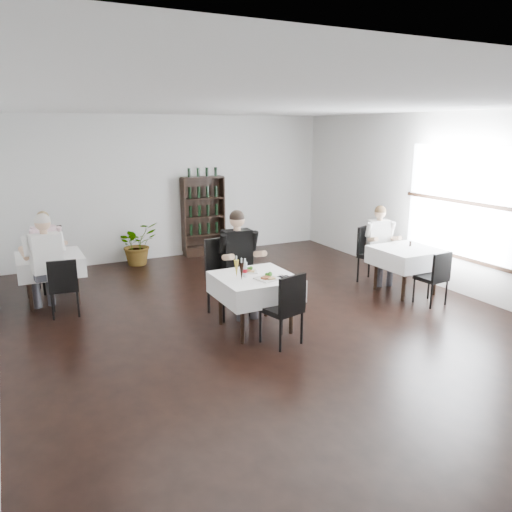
{
  "coord_description": "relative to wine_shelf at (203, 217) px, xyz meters",
  "views": [
    {
      "loc": [
        -3.21,
        -5.81,
        2.71
      ],
      "look_at": [
        -0.18,
        0.2,
        0.99
      ],
      "focal_mm": 35.0,
      "sensor_mm": 36.0,
      "label": 1
    }
  ],
  "objects": [
    {
      "name": "diner_left_near",
      "position": [
        -3.39,
        -2.32,
        0.04
      ],
      "size": [
        0.62,
        0.65,
        1.53
      ],
      "color": "#43434B",
      "rests_on": "ground"
    },
    {
      "name": "pilsner_lager",
      "position": [
        -1.15,
        -4.25,
        0.04
      ],
      "size": [
        0.07,
        0.07,
        0.3
      ],
      "color": "gold",
      "rests_on": "main_table"
    },
    {
      "name": "pepper_mill",
      "position": [
        2.26,
        -3.92,
        -0.03
      ],
      "size": [
        0.04,
        0.04,
        0.09
      ],
      "primitive_type": "cylinder",
      "rotation": [
        0.0,
        0.0,
        -0.31
      ],
      "color": "black",
      "rests_on": "right_table"
    },
    {
      "name": "main_chair_near",
      "position": [
        -0.8,
        -4.97,
        -0.3
      ],
      "size": [
        0.53,
        0.53,
        0.96
      ],
      "color": "black",
      "rests_on": "ground"
    },
    {
      "name": "right_table",
      "position": [
        2.1,
        -4.01,
        -0.23
      ],
      "size": [
        0.98,
        0.98,
        0.77
      ],
      "color": "black",
      "rests_on": "ground"
    },
    {
      "name": "left_chair_near",
      "position": [
        -3.2,
        -2.62,
        -0.34
      ],
      "size": [
        0.45,
        0.45,
        0.89
      ],
      "color": "black",
      "rests_on": "ground"
    },
    {
      "name": "pilsner_dark",
      "position": [
        -1.15,
        -4.42,
        0.05
      ],
      "size": [
        0.07,
        0.07,
        0.3
      ],
      "color": "black",
      "rests_on": "main_table"
    },
    {
      "name": "diner_left_far",
      "position": [
        -3.28,
        -1.19,
        -0.05
      ],
      "size": [
        0.56,
        0.59,
        1.38
      ],
      "color": "#43434B",
      "rests_on": "ground"
    },
    {
      "name": "plate_near",
      "position": [
        -0.82,
        -4.53,
        -0.06
      ],
      "size": [
        0.33,
        0.33,
        0.09
      ],
      "color": "white",
      "rests_on": "main_table"
    },
    {
      "name": "window_right",
      "position": [
        2.88,
        -4.31,
        0.65
      ],
      "size": [
        0.06,
        2.3,
        1.85
      ],
      "color": "white",
      "rests_on": "room_shell"
    },
    {
      "name": "right_chair_near",
      "position": [
        2.05,
        -4.71,
        -0.35
      ],
      "size": [
        0.43,
        0.43,
        0.87
      ],
      "color": "black",
      "rests_on": "ground"
    },
    {
      "name": "left_table",
      "position": [
        -3.3,
        -1.81,
        -0.23
      ],
      "size": [
        0.98,
        0.98,
        0.77
      ],
      "color": "black",
      "rests_on": "ground"
    },
    {
      "name": "left_chair_far",
      "position": [
        -3.23,
        -1.1,
        -0.23
      ],
      "size": [
        0.55,
        0.55,
        1.08
      ],
      "color": "black",
      "rests_on": "ground"
    },
    {
      "name": "diner_main",
      "position": [
        -0.83,
        -3.65,
        0.06
      ],
      "size": [
        0.6,
        0.6,
        1.56
      ],
      "color": "#43434B",
      "rests_on": "ground"
    },
    {
      "name": "plate_far",
      "position": [
        -0.9,
        -4.11,
        -0.06
      ],
      "size": [
        0.29,
        0.29,
        0.07
      ],
      "color": "white",
      "rests_on": "main_table"
    },
    {
      "name": "diner_right_far",
      "position": [
        2.09,
        -3.35,
        -0.04
      ],
      "size": [
        0.58,
        0.62,
        1.39
      ],
      "color": "#43434B",
      "rests_on": "ground"
    },
    {
      "name": "right_chair_far",
      "position": [
        1.98,
        -3.23,
        -0.27
      ],
      "size": [
        0.6,
        0.6,
        1.01
      ],
      "color": "black",
      "rests_on": "ground"
    },
    {
      "name": "wine_shelf",
      "position": [
        0.0,
        0.0,
        0.0
      ],
      "size": [
        0.9,
        0.28,
        1.75
      ],
      "color": "black",
      "rests_on": "ground"
    },
    {
      "name": "main_table",
      "position": [
        -0.9,
        -4.31,
        -0.23
      ],
      "size": [
        1.03,
        1.03,
        0.77
      ],
      "color": "black",
      "rests_on": "ground"
    },
    {
      "name": "main_chair_far",
      "position": [
        -1.01,
        -3.56,
        -0.19
      ],
      "size": [
        0.57,
        0.58,
        1.14
      ],
      "color": "black",
      "rests_on": "ground"
    },
    {
      "name": "potted_tree",
      "position": [
        -1.51,
        -0.18,
        -0.41
      ],
      "size": [
        0.96,
        0.9,
        0.87
      ],
      "primitive_type": "imported",
      "rotation": [
        0.0,
        0.0,
        0.34
      ],
      "color": "#26511B",
      "rests_on": "ground"
    },
    {
      "name": "coke_bottle",
      "position": [
        -1.04,
        -4.3,
        0.03
      ],
      "size": [
        0.07,
        0.07,
        0.26
      ],
      "color": "silver",
      "rests_on": "main_table"
    },
    {
      "name": "room_shell",
      "position": [
        -0.6,
        -4.31,
        0.65
      ],
      "size": [
        9.0,
        9.0,
        9.0
      ],
      "color": "black",
      "rests_on": "ground"
    },
    {
      "name": "napkin_cutlery",
      "position": [
        -0.59,
        -4.56,
        -0.07
      ],
      "size": [
        0.18,
        0.19,
        0.02
      ],
      "color": "black",
      "rests_on": "main_table"
    }
  ]
}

